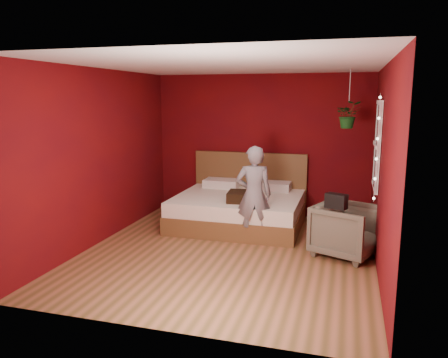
# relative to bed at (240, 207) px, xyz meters

# --- Properties ---
(floor) EXTENTS (4.50, 4.50, 0.00)m
(floor) POSITION_rel_bed_xyz_m (0.18, -1.40, -0.30)
(floor) COLOR #9C5E3E
(floor) RESTS_ON ground
(room_walls) EXTENTS (4.04, 4.54, 2.62)m
(room_walls) POSITION_rel_bed_xyz_m (0.18, -1.40, 1.38)
(room_walls) COLOR #640A0A
(room_walls) RESTS_ON ground
(window) EXTENTS (0.05, 0.97, 1.27)m
(window) POSITION_rel_bed_xyz_m (2.15, -0.50, 1.20)
(window) COLOR white
(window) RESTS_ON room_walls
(fairy_lights) EXTENTS (0.04, 0.04, 1.45)m
(fairy_lights) POSITION_rel_bed_xyz_m (2.12, -1.02, 1.20)
(fairy_lights) COLOR silver
(fairy_lights) RESTS_ON room_walls
(bed) EXTENTS (2.12, 1.80, 1.17)m
(bed) POSITION_rel_bed_xyz_m (0.00, 0.00, 0.00)
(bed) COLOR brown
(bed) RESTS_ON ground
(person) EXTENTS (0.61, 0.49, 1.48)m
(person) POSITION_rel_bed_xyz_m (0.43, -0.90, 0.44)
(person) COLOR gray
(person) RESTS_ON ground
(armchair) EXTENTS (1.04, 1.03, 0.73)m
(armchair) POSITION_rel_bed_xyz_m (1.78, -1.10, 0.06)
(armchair) COLOR #5D5A49
(armchair) RESTS_ON ground
(handbag) EXTENTS (0.31, 0.24, 0.20)m
(handbag) POSITION_rel_bed_xyz_m (1.64, -1.35, 0.53)
(handbag) COLOR black
(handbag) RESTS_ON armchair
(throw_pillow) EXTENTS (0.50, 0.50, 0.16)m
(throw_pillow) POSITION_rel_bed_xyz_m (0.16, -0.50, 0.31)
(throw_pillow) COLOR black
(throw_pillow) RESTS_ON bed
(hanging_plant) EXTENTS (0.43, 0.39, 0.90)m
(hanging_plant) POSITION_rel_bed_xyz_m (1.73, -0.00, 1.61)
(hanging_plant) COLOR silver
(hanging_plant) RESTS_ON room_walls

